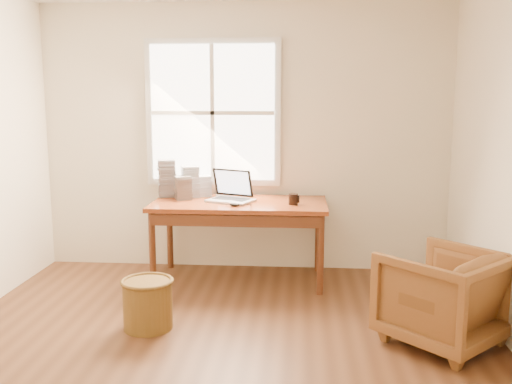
{
  "coord_description": "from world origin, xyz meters",
  "views": [
    {
      "loc": [
        0.55,
        -3.33,
        1.71
      ],
      "look_at": [
        0.16,
        1.65,
        0.87
      ],
      "focal_mm": 40.0,
      "sensor_mm": 36.0,
      "label": 1
    }
  ],
  "objects_px": {
    "armchair": "(442,297)",
    "coffee_mug": "(293,199)",
    "laptop": "(231,186)",
    "cd_stack_a": "(191,182)",
    "desk": "(239,204)",
    "wicker_stool": "(148,305)"
  },
  "relations": [
    {
      "from": "wicker_stool",
      "to": "coffee_mug",
      "type": "bearing_deg",
      "value": 45.43
    },
    {
      "from": "desk",
      "to": "coffee_mug",
      "type": "xyz_separation_m",
      "value": [
        0.5,
        -0.1,
        0.07
      ]
    },
    {
      "from": "wicker_stool",
      "to": "cd_stack_a",
      "type": "height_order",
      "value": "cd_stack_a"
    },
    {
      "from": "desk",
      "to": "coffee_mug",
      "type": "distance_m",
      "value": 0.51
    },
    {
      "from": "wicker_stool",
      "to": "coffee_mug",
      "type": "distance_m",
      "value": 1.63
    },
    {
      "from": "wicker_stool",
      "to": "cd_stack_a",
      "type": "xyz_separation_m",
      "value": [
        0.07,
        1.38,
        0.72
      ]
    },
    {
      "from": "wicker_stool",
      "to": "desk",
      "type": "bearing_deg",
      "value": 64.43
    },
    {
      "from": "laptop",
      "to": "cd_stack_a",
      "type": "xyz_separation_m",
      "value": [
        -0.41,
        0.21,
        0.0
      ]
    },
    {
      "from": "wicker_stool",
      "to": "cd_stack_a",
      "type": "relative_size",
      "value": 1.2
    },
    {
      "from": "wicker_stool",
      "to": "coffee_mug",
      "type": "xyz_separation_m",
      "value": [
        1.06,
        1.08,
        0.62
      ]
    },
    {
      "from": "wicker_stool",
      "to": "coffee_mug",
      "type": "height_order",
      "value": "coffee_mug"
    },
    {
      "from": "desk",
      "to": "laptop",
      "type": "distance_m",
      "value": 0.19
    },
    {
      "from": "armchair",
      "to": "coffee_mug",
      "type": "distance_m",
      "value": 1.64
    },
    {
      "from": "desk",
      "to": "armchair",
      "type": "bearing_deg",
      "value": -39.32
    },
    {
      "from": "wicker_stool",
      "to": "coffee_mug",
      "type": "relative_size",
      "value": 3.69
    },
    {
      "from": "coffee_mug",
      "to": "desk",
      "type": "bearing_deg",
      "value": 151.77
    },
    {
      "from": "desk",
      "to": "coffee_mug",
      "type": "bearing_deg",
      "value": -11.36
    },
    {
      "from": "desk",
      "to": "cd_stack_a",
      "type": "distance_m",
      "value": 0.56
    },
    {
      "from": "armchair",
      "to": "coffee_mug",
      "type": "relative_size",
      "value": 7.48
    },
    {
      "from": "armchair",
      "to": "laptop",
      "type": "bearing_deg",
      "value": -82.06
    },
    {
      "from": "armchair",
      "to": "wicker_stool",
      "type": "height_order",
      "value": "armchair"
    },
    {
      "from": "coffee_mug",
      "to": "laptop",
      "type": "bearing_deg",
      "value": 154.29
    }
  ]
}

